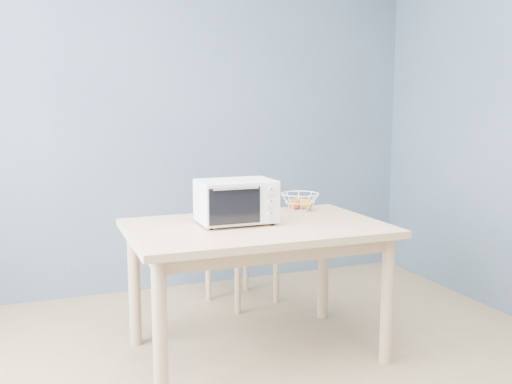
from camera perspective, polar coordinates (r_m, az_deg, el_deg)
name	(u,v)px	position (r m, az deg, el deg)	size (l,w,h in m)	color
room	(291,132)	(2.22, 3.54, 6.05)	(4.01, 4.51, 2.61)	#A2835A
dining_table	(256,242)	(3.18, 0.00, -5.06)	(1.40, 0.90, 0.75)	#E2B888
toaster_oven	(233,201)	(3.15, -2.29, -0.91)	(0.42, 0.31, 0.25)	white
fruit_basket	(300,202)	(3.58, 4.40, -0.97)	(0.32, 0.32, 0.11)	white
dining_chair	(238,242)	(4.12, -1.77, -5.04)	(0.52, 0.52, 0.87)	#E2B888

